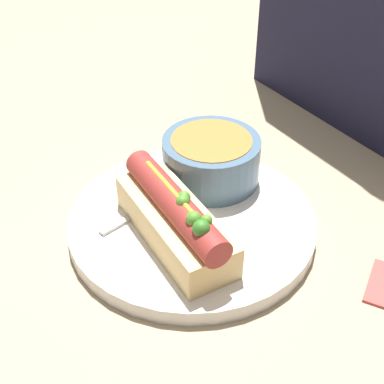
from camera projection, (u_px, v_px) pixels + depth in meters
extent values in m
plane|color=tan|center=(192.00, 229.00, 0.60)|extent=(4.00, 4.00, 0.00)
cylinder|color=white|center=(192.00, 223.00, 0.59)|extent=(0.27, 0.27, 0.02)
cube|color=#E5C17F|center=(175.00, 225.00, 0.55)|extent=(0.17, 0.07, 0.04)
cylinder|color=#9E332D|center=(174.00, 204.00, 0.53)|extent=(0.17, 0.04, 0.03)
sphere|color=#518C2D|center=(207.00, 220.00, 0.49)|extent=(0.01, 0.01, 0.01)
sphere|color=#387A28|center=(201.00, 228.00, 0.48)|extent=(0.02, 0.02, 0.02)
sphere|color=#518C2D|center=(184.00, 197.00, 0.52)|extent=(0.01, 0.01, 0.01)
sphere|color=#518C2D|center=(183.00, 202.00, 0.51)|extent=(0.01, 0.01, 0.01)
sphere|color=#518C2D|center=(194.00, 219.00, 0.49)|extent=(0.02, 0.02, 0.02)
cylinder|color=gold|center=(174.00, 193.00, 0.52)|extent=(0.12, 0.01, 0.01)
cylinder|color=slate|center=(211.00, 160.00, 0.63)|extent=(0.11, 0.11, 0.05)
cylinder|color=#C67533|center=(211.00, 145.00, 0.62)|extent=(0.09, 0.09, 0.01)
cube|color=#B7B7BC|center=(150.00, 207.00, 0.60)|extent=(0.03, 0.13, 0.00)
ellipsoid|color=#B7B7BC|center=(203.00, 175.00, 0.64)|extent=(0.03, 0.04, 0.01)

